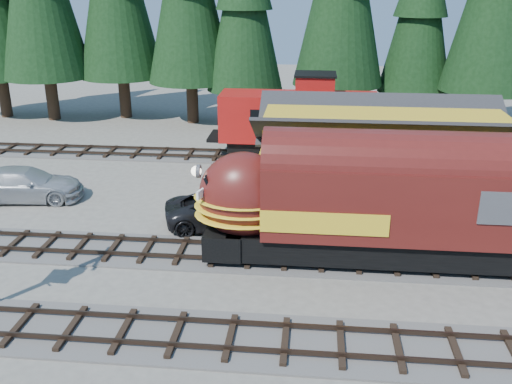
# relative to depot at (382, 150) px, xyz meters

# --- Properties ---
(ground) EXTENTS (120.00, 120.00, 0.00)m
(ground) POSITION_rel_depot_xyz_m (0.00, -10.50, -2.96)
(ground) COLOR #6B665B
(ground) RESTS_ON ground
(track_spur) EXTENTS (32.00, 3.20, 0.33)m
(track_spur) POSITION_rel_depot_xyz_m (-10.00, 7.50, -2.90)
(track_spur) COLOR #4C4947
(track_spur) RESTS_ON ground
(depot) EXTENTS (12.80, 7.00, 5.30)m
(depot) POSITION_rel_depot_xyz_m (0.00, 0.00, 0.00)
(depot) COLOR yellow
(depot) RESTS_ON ground
(locomotive) EXTENTS (15.77, 3.14, 4.29)m
(locomotive) POSITION_rel_depot_xyz_m (-0.69, -6.50, -0.45)
(locomotive) COLOR black
(locomotive) RESTS_ON ground
(caboose) EXTENTS (9.87, 2.86, 5.13)m
(caboose) POSITION_rel_depot_xyz_m (-4.42, 7.50, -0.41)
(caboose) COLOR black
(caboose) RESTS_ON ground
(pickup_truck_a) EXTENTS (6.17, 3.96, 1.58)m
(pickup_truck_a) POSITION_rel_depot_xyz_m (-7.53, -3.31, -2.17)
(pickup_truck_a) COLOR black
(pickup_truck_a) RESTS_ON ground
(pickup_truck_b) EXTENTS (6.27, 3.21, 1.74)m
(pickup_truck_b) POSITION_rel_depot_xyz_m (-18.60, -1.12, -2.09)
(pickup_truck_b) COLOR #AFB2B7
(pickup_truck_b) RESTS_ON ground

